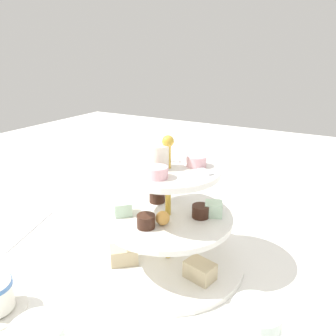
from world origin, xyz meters
TOP-DOWN VIEW (x-y plane):
  - ground_plane at (0.00, 0.00)m, footprint 2.40×2.40m
  - tiered_serving_stand at (0.00, 0.00)m, footprint 0.28×0.28m
  - water_glass_tall_right at (0.16, -0.22)m, footprint 0.07×0.07m
  - butter_knife_left at (-0.23, -0.23)m, footprint 0.15×0.10m
  - butter_knife_right at (0.32, 0.05)m, footprint 0.07×0.17m

SIDE VIEW (x-z plane):
  - ground_plane at x=0.00m, z-range 0.00..0.00m
  - butter_knife_left at x=-0.23m, z-range 0.00..0.00m
  - butter_knife_right at x=0.32m, z-range 0.00..0.00m
  - water_glass_tall_right at x=0.16m, z-range 0.00..0.13m
  - tiered_serving_stand at x=0.00m, z-range -0.05..0.20m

